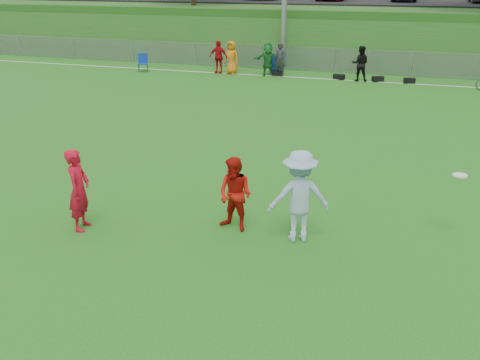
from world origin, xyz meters
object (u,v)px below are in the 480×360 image
at_px(player_red_left, 79,190).
at_px(frisbee, 460,175).
at_px(recycling_bin, 275,64).
at_px(player_blue, 299,196).
at_px(player_red_center, 235,195).

distance_m(player_red_left, frisbee, 7.68).
bearing_deg(recycling_bin, player_red_left, -88.26).
bearing_deg(player_blue, recycling_bin, -97.18).
height_order(player_blue, recycling_bin, player_blue).
bearing_deg(player_blue, player_red_left, -11.60).
bearing_deg(player_red_left, recycling_bin, -10.05).
bearing_deg(player_blue, frisbee, 177.25).
xyz_separation_m(player_red_center, recycling_bin, (-3.68, 18.25, -0.34)).
bearing_deg(player_red_center, player_red_left, -146.99).
distance_m(frisbee, recycling_bin, 19.02).
distance_m(player_red_center, frisbee, 4.47).
relative_size(player_red_center, frisbee, 5.46).
relative_size(player_blue, frisbee, 6.52).
relative_size(player_red_center, recycling_bin, 1.76).
xyz_separation_m(player_blue, recycling_bin, (-5.02, 18.31, -0.49)).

